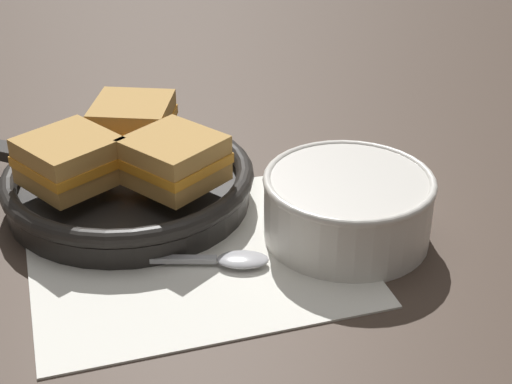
{
  "coord_description": "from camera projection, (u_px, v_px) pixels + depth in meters",
  "views": [
    {
      "loc": [
        -0.26,
        -0.6,
        0.41
      ],
      "look_at": [
        -0.02,
        0.01,
        0.04
      ],
      "focal_mm": 55.0,
      "sensor_mm": 36.0,
      "label": 1
    }
  ],
  "objects": [
    {
      "name": "sandwich_far_left",
      "position": [
        69.0,
        160.0,
        0.75
      ],
      "size": [
        0.11,
        0.11,
        0.05
      ],
      "rotation": [
        0.0,
        0.0,
        11.43
      ],
      "color": "#C18E47",
      "rests_on": "skillet"
    },
    {
      "name": "sandwich_near_left",
      "position": [
        174.0,
        160.0,
        0.75
      ],
      "size": [
        0.11,
        0.11,
        0.05
      ],
      "rotation": [
        0.0,
        0.0,
        6.79
      ],
      "color": "#C18E47",
      "rests_on": "skillet"
    },
    {
      "name": "ground_plane",
      "position": [
        282.0,
        224.0,
        0.77
      ],
      "size": [
        4.0,
        4.0,
        0.0
      ],
      "primitive_type": "plane",
      "color": "#47382D"
    },
    {
      "name": "soup_bowl",
      "position": [
        348.0,
        203.0,
        0.73
      ],
      "size": [
        0.16,
        0.16,
        0.07
      ],
      "color": "silver",
      "rests_on": "ground_plane"
    },
    {
      "name": "skillet",
      "position": [
        127.0,
        185.0,
        0.79
      ],
      "size": [
        0.3,
        0.3,
        0.04
      ],
      "color": "black",
      "rests_on": "ground_plane"
    },
    {
      "name": "spoon",
      "position": [
        220.0,
        259.0,
        0.7
      ],
      "size": [
        0.14,
        0.07,
        0.01
      ],
      "rotation": [
        0.0,
        0.0,
        -0.38
      ],
      "color": "#B7B7BC",
      "rests_on": "napkin"
    },
    {
      "name": "napkin",
      "position": [
        195.0,
        254.0,
        0.72
      ],
      "size": [
        0.32,
        0.27,
        0.0
      ],
      "color": "white",
      "rests_on": "ground_plane"
    },
    {
      "name": "sandwich_near_right",
      "position": [
        133.0,
        122.0,
        0.82
      ],
      "size": [
        0.11,
        0.11,
        0.05
      ],
      "rotation": [
        0.0,
        0.0,
        8.96
      ],
      "color": "#C18E47",
      "rests_on": "skillet"
    }
  ]
}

